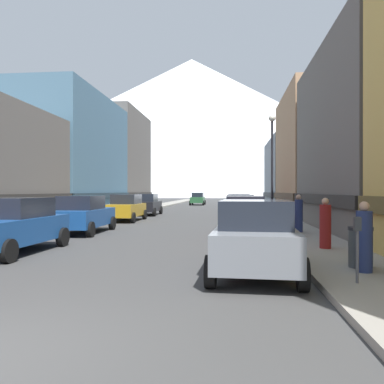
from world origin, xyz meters
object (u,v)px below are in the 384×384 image
at_px(trash_bin_right, 360,247).
at_px(car_left_0, 13,225).
at_px(pedestrian_2, 325,225).
at_px(car_right_3, 239,205).
at_px(pedestrian_1, 364,239).
at_px(parking_meter_near, 357,240).
at_px(car_right_0, 255,236).
at_px(streetlamp_right, 272,153).
at_px(car_left_3, 147,204).
at_px(car_driving_0, 198,199).
at_px(car_left_1, 83,214).
at_px(car_left_2, 126,208).
at_px(pedestrian_0, 299,215).
at_px(car_right_2, 240,208).
at_px(car_right_1, 244,216).

bearing_deg(trash_bin_right, car_left_0, 168.32).
relative_size(car_left_0, pedestrian_2, 2.72).
distance_m(car_right_3, pedestrian_1, 21.72).
distance_m(car_right_3, parking_meter_near, 22.78).
relative_size(car_right_0, pedestrian_2, 2.75).
bearing_deg(pedestrian_1, streetlamp_right, 94.52).
bearing_deg(car_left_0, car_left_3, 90.00).
xyz_separation_m(car_left_3, car_driving_0, (2.20, 23.84, 0.00)).
relative_size(car_left_1, car_left_2, 1.01).
relative_size(car_left_0, pedestrian_0, 2.62).
bearing_deg(car_driving_0, car_left_3, -95.27).
relative_size(car_right_0, pedestrian_0, 2.65).
relative_size(car_driving_0, pedestrian_2, 2.70).
distance_m(parking_meter_near, pedestrian_0, 9.77).
bearing_deg(parking_meter_near, pedestrian_2, 84.03).
bearing_deg(car_left_0, car_right_2, 59.17).
distance_m(car_left_2, pedestrian_1, 18.94).
distance_m(car_left_3, pedestrian_1, 24.55).
bearing_deg(car_left_2, car_left_1, -89.99).
height_order(pedestrian_0, streetlamp_right, streetlamp_right).
bearing_deg(car_right_1, parking_meter_near, -78.08).
distance_m(car_left_0, car_right_1, 9.36).
bearing_deg(car_left_3, car_left_2, -90.02).
xyz_separation_m(car_left_0, car_right_1, (7.60, 5.47, 0.00)).
relative_size(car_right_3, car_driving_0, 1.00).
bearing_deg(car_right_1, car_right_3, 89.99).
bearing_deg(pedestrian_0, car_right_1, -168.30).
bearing_deg(trash_bin_right, car_right_3, 96.92).
height_order(car_right_2, car_right_3, same).
relative_size(car_left_0, car_left_1, 1.00).
xyz_separation_m(car_left_0, car_left_1, (-0.00, 5.90, 0.00)).
bearing_deg(pedestrian_1, car_left_3, 114.16).
distance_m(car_right_0, pedestrian_1, 2.47).
bearing_deg(pedestrian_1, trash_bin_right, 79.99).
xyz_separation_m(car_right_3, streetlamp_right, (1.55, -10.19, 3.09)).
distance_m(parking_meter_near, trash_bin_right, 1.82).
bearing_deg(car_right_3, car_left_1, -120.26).
distance_m(car_left_3, parking_meter_near, 25.38).
bearing_deg(car_left_2, car_left_0, -89.99).
bearing_deg(car_left_0, pedestrian_2, 5.70).
bearing_deg(car_left_2, pedestrian_1, -57.95).
distance_m(trash_bin_right, streetlamp_right, 11.37).
distance_m(car_left_2, car_left_3, 6.35).
distance_m(car_driving_0, parking_meter_near, 47.92).
bearing_deg(car_left_3, pedestrian_0, -53.86).
height_order(car_left_2, car_driving_0, same).
xyz_separation_m(car_right_0, pedestrian_1, (2.45, -0.31, -0.01)).
distance_m(car_left_3, car_right_2, 10.34).
bearing_deg(car_left_1, car_right_3, 59.74).
height_order(car_right_0, car_right_2, same).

